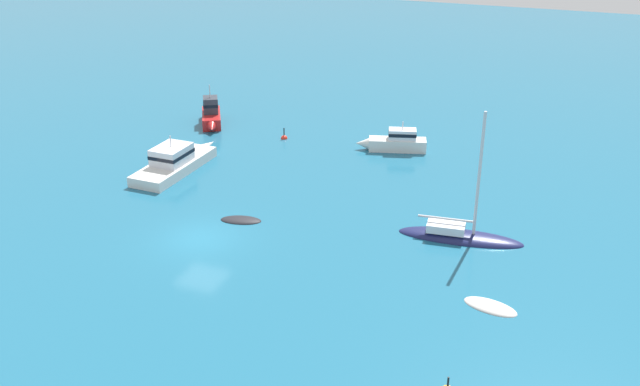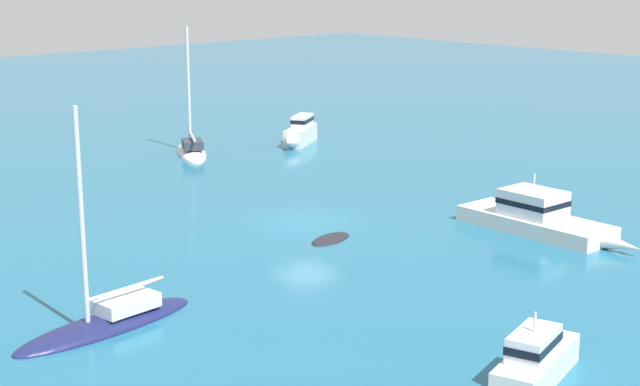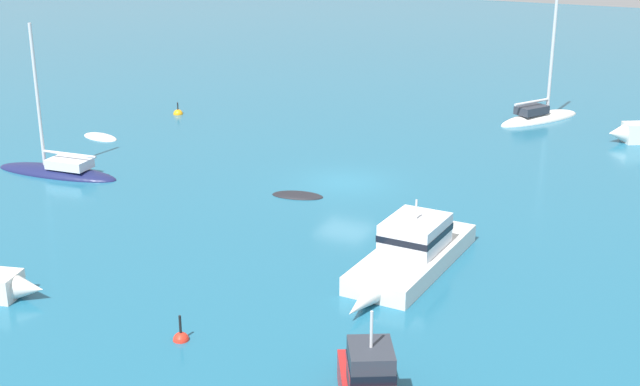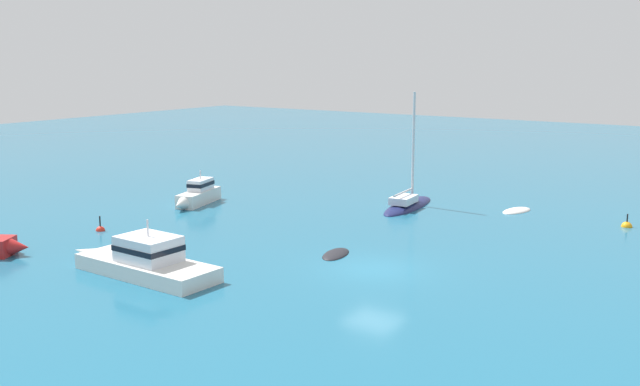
{
  "view_description": "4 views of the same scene",
  "coord_description": "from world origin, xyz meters",
  "px_view_note": "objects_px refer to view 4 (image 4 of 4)",
  "views": [
    {
      "loc": [
        -29.97,
        -18.56,
        18.4
      ],
      "look_at": [
        4.5,
        -5.31,
        1.69
      ],
      "focal_mm": 40.27,
      "sensor_mm": 36.0,
      "label": 1
    },
    {
      "loc": [
        31.45,
        -28.06,
        11.63
      ],
      "look_at": [
        -2.09,
        2.77,
        0.52
      ],
      "focal_mm": 54.3,
      "sensor_mm": 36.0,
      "label": 2
    },
    {
      "loc": [
        35.18,
        16.4,
        12.72
      ],
      "look_at": [
        4.19,
        0.75,
        0.86
      ],
      "focal_mm": 48.15,
      "sensor_mm": 36.0,
      "label": 3
    },
    {
      "loc": [
        -15.69,
        27.51,
        9.52
      ],
      "look_at": [
        3.91,
        -1.38,
        2.9
      ],
      "focal_mm": 40.59,
      "sensor_mm": 36.0,
      "label": 4
    }
  ],
  "objects_px": {
    "sailboat": "(408,205)",
    "rib": "(336,255)",
    "skiff": "(517,211)",
    "mooring_buoy": "(100,230)",
    "channel_buoy": "(627,227)",
    "motor_cruiser": "(145,260)",
    "powerboat_2": "(197,194)"
  },
  "relations": [
    {
      "from": "sailboat",
      "to": "powerboat_2",
      "type": "bearing_deg",
      "value": 114.69
    },
    {
      "from": "rib",
      "to": "mooring_buoy",
      "type": "relative_size",
      "value": 2.39
    },
    {
      "from": "skiff",
      "to": "rib",
      "type": "height_order",
      "value": "skiff"
    },
    {
      "from": "sailboat",
      "to": "skiff",
      "type": "distance_m",
      "value": 6.79
    },
    {
      "from": "channel_buoy",
      "to": "mooring_buoy",
      "type": "xyz_separation_m",
      "value": [
        23.99,
        17.35,
        0.01
      ]
    },
    {
      "from": "motor_cruiser",
      "to": "channel_buoy",
      "type": "distance_m",
      "value": 26.75
    },
    {
      "from": "motor_cruiser",
      "to": "skiff",
      "type": "relative_size",
      "value": 3.16
    },
    {
      "from": "sailboat",
      "to": "rib",
      "type": "bearing_deg",
      "value": -174.78
    },
    {
      "from": "rib",
      "to": "mooring_buoy",
      "type": "bearing_deg",
      "value": 89.95
    },
    {
      "from": "motor_cruiser",
      "to": "mooring_buoy",
      "type": "height_order",
      "value": "motor_cruiser"
    },
    {
      "from": "sailboat",
      "to": "powerboat_2",
      "type": "relative_size",
      "value": 1.5
    },
    {
      "from": "sailboat",
      "to": "skiff",
      "type": "bearing_deg",
      "value": -72.51
    },
    {
      "from": "rib",
      "to": "mooring_buoy",
      "type": "distance_m",
      "value": 13.87
    },
    {
      "from": "sailboat",
      "to": "channel_buoy",
      "type": "height_order",
      "value": "sailboat"
    },
    {
      "from": "powerboat_2",
      "to": "sailboat",
      "type": "bearing_deg",
      "value": 104.6
    },
    {
      "from": "sailboat",
      "to": "skiff",
      "type": "relative_size",
      "value": 2.79
    },
    {
      "from": "motor_cruiser",
      "to": "powerboat_2",
      "type": "bearing_deg",
      "value": -53.06
    },
    {
      "from": "channel_buoy",
      "to": "mooring_buoy",
      "type": "relative_size",
      "value": 0.98
    },
    {
      "from": "sailboat",
      "to": "mooring_buoy",
      "type": "relative_size",
      "value": 7.14
    },
    {
      "from": "sailboat",
      "to": "skiff",
      "type": "xyz_separation_m",
      "value": [
        -6.24,
        -2.67,
        -0.14
      ]
    },
    {
      "from": "channel_buoy",
      "to": "mooring_buoy",
      "type": "bearing_deg",
      "value": 35.88
    },
    {
      "from": "rib",
      "to": "powerboat_2",
      "type": "xyz_separation_m",
      "value": [
        14.12,
        -5.19,
        0.65
      ]
    },
    {
      "from": "powerboat_2",
      "to": "channel_buoy",
      "type": "xyz_separation_m",
      "value": [
        -24.61,
        -8.96,
        -0.64
      ]
    },
    {
      "from": "rib",
      "to": "mooring_buoy",
      "type": "height_order",
      "value": "mooring_buoy"
    },
    {
      "from": "powerboat_2",
      "to": "mooring_buoy",
      "type": "xyz_separation_m",
      "value": [
        -0.63,
        8.38,
        -0.64
      ]
    },
    {
      "from": "skiff",
      "to": "channel_buoy",
      "type": "bearing_deg",
      "value": 97.36
    },
    {
      "from": "sailboat",
      "to": "powerboat_2",
      "type": "height_order",
      "value": "sailboat"
    },
    {
      "from": "sailboat",
      "to": "skiff",
      "type": "height_order",
      "value": "sailboat"
    },
    {
      "from": "skiff",
      "to": "motor_cruiser",
      "type": "bearing_deg",
      "value": -9.42
    },
    {
      "from": "rib",
      "to": "skiff",
      "type": "bearing_deg",
      "value": -28.12
    },
    {
      "from": "sailboat",
      "to": "channel_buoy",
      "type": "relative_size",
      "value": 7.3
    },
    {
      "from": "motor_cruiser",
      "to": "channel_buoy",
      "type": "xyz_separation_m",
      "value": [
        -15.69,
        -21.65,
        -0.66
      ]
    }
  ]
}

